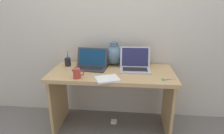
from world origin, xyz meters
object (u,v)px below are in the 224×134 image
laptop_right (135,64)px  green_vase (114,55)px  notebook_stack (107,79)px  pen_cup (68,62)px  power_brick (114,122)px  scissors (166,79)px  coffee_mug (77,73)px  laptop_left (91,63)px

laptop_right → green_vase: green_vase is taller
notebook_stack → pen_cup: size_ratio=1.21×
green_vase → pen_cup: size_ratio=1.50×
notebook_stack → power_brick: 0.78m
pen_cup → scissors: size_ratio=1.25×
coffee_mug → scissors: size_ratio=0.77×
laptop_left → power_brick: 0.80m
green_vase → power_brick: green_vase is taller
green_vase → power_brick: size_ratio=3.96×
pen_cup → green_vase: bearing=11.6°
scissors → green_vase: bearing=141.7°
scissors → power_brick: bearing=154.0°
laptop_left → laptop_right: (0.50, 0.00, 0.00)m
green_vase → pen_cup: (-0.54, -0.11, -0.07)m
notebook_stack → scissors: 0.58m
laptop_right → green_vase: (-0.25, 0.15, 0.06)m
laptop_right → green_vase: size_ratio=1.24×
green_vase → pen_cup: green_vase is taller
laptop_left → scissors: 0.85m
scissors → power_brick: scissors is taller
green_vase → scissors: size_ratio=1.88×
laptop_right → green_vase: bearing=149.9°
power_brick → pen_cup: bearing=173.5°
laptop_left → green_vase: 0.30m
coffee_mug → pen_cup: (-0.21, 0.36, 0.00)m
green_vase → scissors: 0.71m
green_vase → power_brick: (0.02, -0.17, -0.82)m
laptop_left → pen_cup: (-0.29, 0.04, -0.01)m
coffee_mug → notebook_stack: bearing=-2.8°
laptop_right → notebook_stack: 0.44m
notebook_stack → pen_cup: bearing=144.1°
green_vase → power_brick: bearing=-84.6°
coffee_mug → power_brick: size_ratio=1.63×
laptop_left → green_vase: (0.25, 0.15, 0.06)m
pen_cup → scissors: (1.09, -0.32, -0.05)m
laptop_left → scissors: laptop_left is taller
laptop_left → pen_cup: bearing=172.3°
notebook_stack → laptop_right: bearing=50.8°
coffee_mug → power_brick: 0.88m
laptop_right → power_brick: (-0.23, -0.03, -0.76)m
green_vase → scissors: (0.55, -0.44, -0.12)m
scissors → laptop_left: bearing=160.4°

